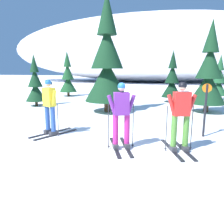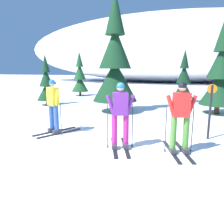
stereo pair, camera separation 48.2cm
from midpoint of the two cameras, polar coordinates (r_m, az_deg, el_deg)
ground_plane at (r=5.84m, az=-4.09°, el=-10.42°), size 120.00×120.00×0.00m
skier_red_jacket at (r=5.83m, az=15.20°, el=-0.91°), size 0.83×1.65×1.83m
skier_yellow_jacket at (r=7.43m, az=-17.68°, el=1.41°), size 1.19×1.61×1.81m
skier_purple_jacket at (r=5.81m, az=0.07°, el=-0.77°), size 0.90×1.64×1.80m
pine_tree_far_left at (r=13.54m, az=-20.29°, el=6.70°), size 1.14×1.14×2.96m
pine_tree_left at (r=17.70m, az=-12.19°, el=8.74°), size 1.34×1.34×3.46m
pine_tree_center_left at (r=10.88m, az=-2.59°, el=12.41°), size 2.19×2.19×5.68m
pine_tree_center at (r=14.62m, az=14.41°, el=7.86°), size 1.27×1.27×3.28m
pine_tree_center_right at (r=11.65m, az=22.75°, el=8.95°), size 1.71×1.71×4.44m
pine_tree_right at (r=16.87m, az=25.30°, el=7.27°), size 1.19×1.19×3.08m
snow_ridge_background at (r=36.80m, az=10.98°, el=15.81°), size 47.47×19.79×10.37m
trail_marker_post at (r=7.39m, az=21.41°, el=1.12°), size 0.28×0.07×1.70m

